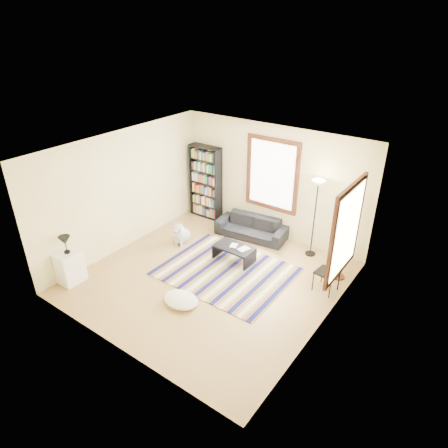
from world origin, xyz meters
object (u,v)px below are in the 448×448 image
Objects in this scene: floor_cushion at (181,300)px; floor_lamp at (314,219)px; sofa at (251,227)px; dog at (181,231)px; bookshelf at (206,182)px; side_table at (340,266)px; white_cabinet at (70,267)px; folding_chair at (327,273)px; coffee_table at (234,253)px.

floor_lamp is at bearing 68.20° from floor_cushion.
floor_lamp is (1.58, 0.10, 0.67)m from sofa.
sofa is 1.76m from dog.
side_table is at bearing -9.25° from bookshelf.
white_cabinet is at bearing -142.70° from side_table.
folding_chair is at bearing -94.80° from side_table.
bookshelf is at bearing 83.71° from white_cabinet.
dog reaches higher than sofa.
floor_lamp is 1.47m from folding_chair.
folding_chair reaches higher than white_cabinet.
bookshelf is 3.97m from floor_cushion.
dog is at bearing -141.59° from sofa.
sofa is at bearing 170.76° from side_table.
floor_cushion is 3.50m from floor_lamp.
floor_lamp is at bearing 150.50° from side_table.
white_cabinet reaches higher than floor_cushion.
white_cabinet reaches higher than dog.
floor_cushion is at bearing -67.43° from dog.
floor_lamp is 5.37m from white_cabinet.
folding_chair is at bearing -17.28° from bookshelf.
white_cabinet is (-2.31, -2.66, 0.17)m from coffee_table.
floor_lamp is at bearing -3.01° from bookshelf.
white_cabinet is at bearing -95.23° from bookshelf.
dog is (0.80, 2.57, -0.04)m from white_cabinet.
dog is at bearing -166.94° from side_table.
sofa is 3.30× the size of side_table.
bookshelf is 1.73m from dog.
bookshelf is at bearing 176.99° from floor_lamp.
bookshelf is 4.17m from white_cabinet.
sofa is 4.33m from white_cabinet.
side_table is 5.66m from white_cabinet.
side_table is at bearing 36.23° from white_cabinet.
floor_cushion is 0.87× the size of folding_chair.
coffee_table is 1.45× the size of dog.
bookshelf is at bearing 163.36° from sofa.
dog is (-3.65, -0.26, -0.12)m from folding_chair.
sofa is at bearing 163.98° from folding_chair.
side_table is 0.77× the size of white_cabinet.
side_table is at bearing 19.22° from coffee_table.
white_cabinet is (-4.50, -3.43, 0.08)m from side_table.
dog is (-1.50, -0.09, 0.13)m from coffee_table.
white_cabinet is (-0.37, -4.10, -0.65)m from bookshelf.
dog is (0.43, -1.53, -0.69)m from bookshelf.
sofa is 2.62m from folding_chair.
dog is at bearing -176.48° from coffee_table.
bookshelf is at bearing 169.09° from folding_chair.
floor_cushion is 1.38× the size of side_table.
dog is at bearing -169.52° from folding_chair.
bookshelf is 2.22× the size of coffee_table.
floor_cushion is at bearing -88.65° from coffee_table.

